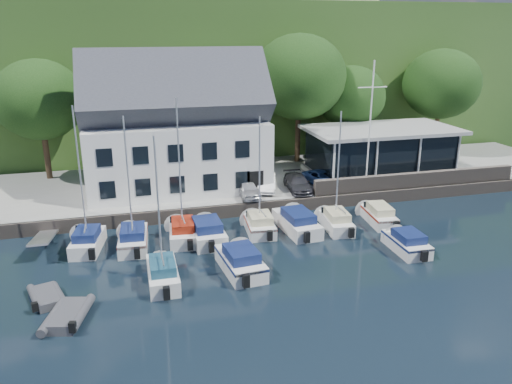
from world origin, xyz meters
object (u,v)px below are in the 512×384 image
(harbor_building, at_px, (176,135))
(club_pavilion, at_px, (380,150))
(car_silver, at_px, (247,189))
(boat_r2_1, at_px, (158,208))
(car_white, at_px, (267,182))
(car_blue, at_px, (322,178))
(boat_r1_3, at_px, (207,230))
(boat_r1_7, at_px, (378,213))
(boat_r2_2, at_px, (240,259))
(boat_r2_4, at_px, (407,241))
(boat_r1_0, at_px, (81,184))
(boat_r1_2, at_px, (180,177))
(dinghy_0, at_px, (47,295))
(flagpole, at_px, (370,126))
(boat_r1_4, at_px, (260,173))
(boat_r1_6, at_px, (338,171))
(boat_r1_5, at_px, (297,220))
(dinghy_1, at_px, (67,314))
(car_dgrey, at_px, (298,183))
(boat_r1_1, at_px, (128,180))

(harbor_building, distance_m, club_pavilion, 18.15)
(car_silver, relative_size, boat_r2_1, 0.42)
(harbor_building, distance_m, car_white, 8.21)
(car_blue, distance_m, boat_r1_3, 12.80)
(boat_r1_7, bearing_deg, boat_r2_2, -150.84)
(car_silver, distance_m, boat_r1_7, 10.02)
(club_pavilion, xyz_separation_m, boat_r2_4, (-5.24, -13.62, -2.37))
(car_blue, distance_m, boat_r1_7, 6.83)
(boat_r2_4, bearing_deg, boat_r1_7, 83.78)
(boat_r1_0, bearing_deg, club_pavilion, 27.89)
(club_pavilion, bearing_deg, boat_r1_2, -156.33)
(boat_r2_2, height_order, dinghy_0, boat_r2_2)
(car_blue, bearing_deg, flagpole, -43.55)
(car_silver, distance_m, boat_r2_1, 13.05)
(boat_r1_4, xyz_separation_m, boat_r1_6, (5.37, -0.70, -0.07))
(car_white, bearing_deg, club_pavilion, 28.19)
(flagpole, height_order, boat_r2_4, flagpole)
(harbor_building, xyz_separation_m, car_blue, (11.64, -2.65, -3.74))
(boat_r1_4, xyz_separation_m, boat_r1_5, (2.60, -0.37, -3.52))
(car_white, height_order, dinghy_1, car_white)
(car_dgrey, relative_size, boat_r2_4, 0.81)
(car_blue, bearing_deg, dinghy_0, -164.33)
(harbor_building, bearing_deg, boat_r1_5, -52.12)
(car_silver, relative_size, dinghy_0, 1.36)
(car_dgrey, xyz_separation_m, boat_r1_3, (-8.42, -5.87, -0.82))
(boat_r2_2, height_order, boat_r2_4, boat_r2_2)
(boat_r2_4, distance_m, dinghy_0, 21.32)
(car_silver, relative_size, boat_r1_1, 0.41)
(harbor_building, relative_size, car_dgrey, 3.43)
(boat_r1_1, distance_m, dinghy_0, 8.41)
(car_silver, height_order, boat_r2_4, car_silver)
(flagpole, xyz_separation_m, boat_r1_0, (-21.59, -4.39, -1.68))
(boat_r2_1, bearing_deg, boat_r1_3, 56.72)
(club_pavilion, relative_size, boat_r1_7, 2.28)
(harbor_building, distance_m, dinghy_0, 17.85)
(car_blue, height_order, boat_r1_5, car_blue)
(boat_r1_0, height_order, boat_r2_1, boat_r1_0)
(boat_r1_0, height_order, boat_r2_4, boat_r1_0)
(club_pavilion, xyz_separation_m, car_blue, (-6.36, -2.15, -1.44))
(car_white, height_order, car_dgrey, car_white)
(boat_r2_2, bearing_deg, boat_r2_4, -5.33)
(boat_r1_6, distance_m, dinghy_0, 19.60)
(boat_r1_3, xyz_separation_m, boat_r2_2, (1.17, -4.81, -0.01))
(boat_r1_0, bearing_deg, car_blue, 27.76)
(boat_r2_4, bearing_deg, boat_r2_2, -178.77)
(club_pavilion, distance_m, car_silver, 13.66)
(car_white, bearing_deg, car_silver, -130.66)
(dinghy_1, bearing_deg, car_dgrey, 53.71)
(club_pavilion, relative_size, car_white, 3.34)
(club_pavilion, distance_m, boat_r1_7, 10.12)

